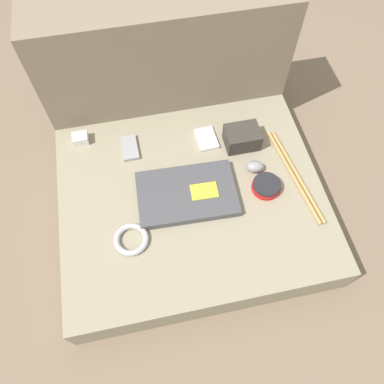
# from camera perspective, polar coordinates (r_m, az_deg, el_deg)

# --- Properties ---
(ground_plane) EXTENTS (8.00, 8.00, 0.00)m
(ground_plane) POSITION_cam_1_polar(r_m,az_deg,el_deg) (1.40, -0.00, -3.16)
(ground_plane) COLOR #7A6651
(couch_seat) EXTENTS (0.90, 0.76, 0.14)m
(couch_seat) POSITION_cam_1_polar(r_m,az_deg,el_deg) (1.34, -0.00, -1.86)
(couch_seat) COLOR gray
(couch_seat) RESTS_ON ground_plane
(couch_backrest) EXTENTS (0.90, 0.20, 0.54)m
(couch_backrest) POSITION_cam_1_polar(r_m,az_deg,el_deg) (1.47, -4.02, 18.34)
(couch_backrest) COLOR #7F705B
(couch_backrest) RESTS_ON ground_plane
(laptop) EXTENTS (0.34, 0.23, 0.03)m
(laptop) POSITION_cam_1_polar(r_m,az_deg,el_deg) (1.27, -0.80, -0.15)
(laptop) COLOR #47474C
(laptop) RESTS_ON couch_seat
(computer_mouse) EXTENTS (0.07, 0.06, 0.04)m
(computer_mouse) POSITION_cam_1_polar(r_m,az_deg,el_deg) (1.34, 9.57, 3.84)
(computer_mouse) COLOR gray
(computer_mouse) RESTS_ON couch_seat
(speaker_puck) EXTENTS (0.10, 0.10, 0.03)m
(speaker_puck) POSITION_cam_1_polar(r_m,az_deg,el_deg) (1.31, 11.26, 0.90)
(speaker_puck) COLOR red
(speaker_puck) RESTS_ON couch_seat
(phone_silver) EXTENTS (0.06, 0.11, 0.01)m
(phone_silver) POSITION_cam_1_polar(r_m,az_deg,el_deg) (1.40, -9.47, 6.65)
(phone_silver) COLOR #99999E
(phone_silver) RESTS_ON couch_seat
(phone_black) EXTENTS (0.08, 0.11, 0.01)m
(phone_black) POSITION_cam_1_polar(r_m,az_deg,el_deg) (1.41, 2.23, 8.11)
(phone_black) COLOR silver
(phone_black) RESTS_ON couch_seat
(camera_pouch) EXTENTS (0.12, 0.09, 0.07)m
(camera_pouch) POSITION_cam_1_polar(r_m,az_deg,el_deg) (1.38, 7.64, 8.24)
(camera_pouch) COLOR #38332D
(camera_pouch) RESTS_ON couch_seat
(charger_brick) EXTENTS (0.05, 0.05, 0.03)m
(charger_brick) POSITION_cam_1_polar(r_m,az_deg,el_deg) (1.45, -16.63, 7.81)
(charger_brick) COLOR silver
(charger_brick) RESTS_ON couch_seat
(cable_coil) EXTENTS (0.11, 0.11, 0.02)m
(cable_coil) POSITION_cam_1_polar(r_m,az_deg,el_deg) (1.22, -9.24, -7.12)
(cable_coil) COLOR #B2B2B7
(cable_coil) RESTS_ON couch_seat
(drumstick_pair) EXTENTS (0.08, 0.40, 0.01)m
(drumstick_pair) POSITION_cam_1_polar(r_m,az_deg,el_deg) (1.36, 15.47, 2.42)
(drumstick_pair) COLOR tan
(drumstick_pair) RESTS_ON couch_seat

